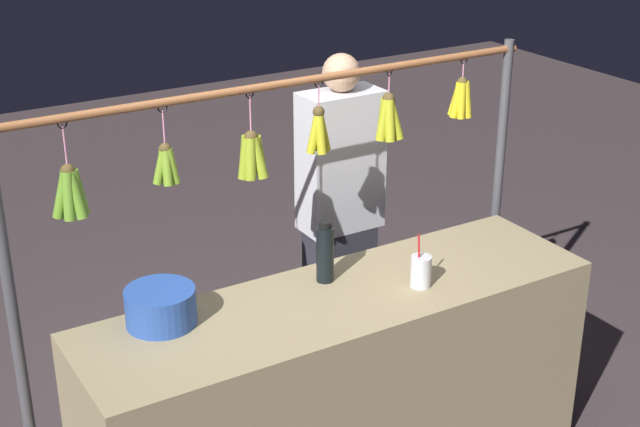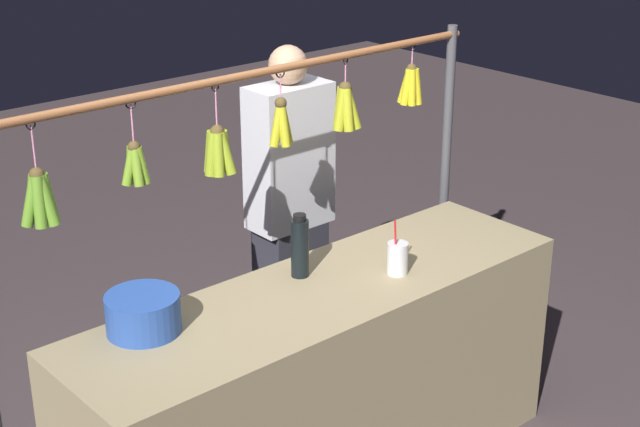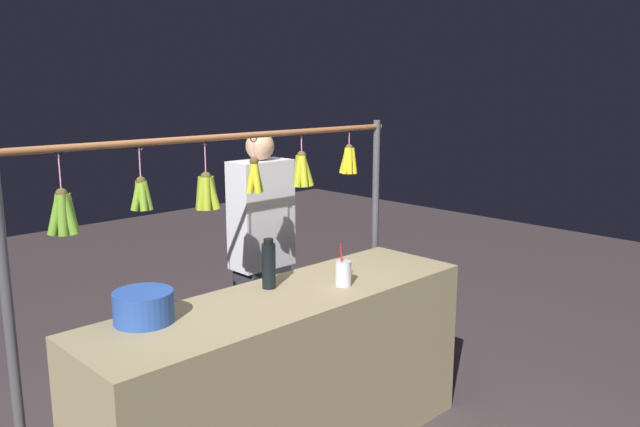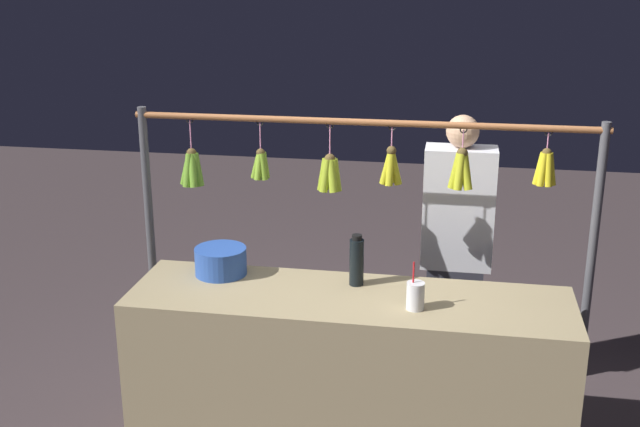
% 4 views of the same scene
% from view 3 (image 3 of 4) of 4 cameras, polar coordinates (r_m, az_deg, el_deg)
% --- Properties ---
extents(market_counter, '(2.05, 0.58, 0.86)m').
position_cam_3_polar(market_counter, '(3.22, -3.01, -14.66)').
color(market_counter, tan).
rests_on(market_counter, ground).
extents(display_rack, '(2.30, 0.13, 1.64)m').
position_cam_3_polar(display_rack, '(3.26, -8.02, -0.25)').
color(display_rack, '#4C4C51').
rests_on(display_rack, ground).
extents(water_bottle, '(0.07, 0.07, 0.25)m').
position_cam_3_polar(water_bottle, '(3.13, -4.64, -4.62)').
color(water_bottle, black).
rests_on(water_bottle, market_counter).
extents(blue_bucket, '(0.25, 0.25, 0.13)m').
position_cam_3_polar(blue_bucket, '(2.80, -15.62, -8.10)').
color(blue_bucket, '#2C53AC').
rests_on(blue_bucket, market_counter).
extents(drink_cup, '(0.08, 0.08, 0.22)m').
position_cam_3_polar(drink_cup, '(3.18, 2.11, -5.39)').
color(drink_cup, silver).
rests_on(drink_cup, market_counter).
extents(vendor_person, '(0.38, 0.20, 1.58)m').
position_cam_3_polar(vendor_person, '(3.94, -5.24, -4.32)').
color(vendor_person, '#2D2D38').
rests_on(vendor_person, ground).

